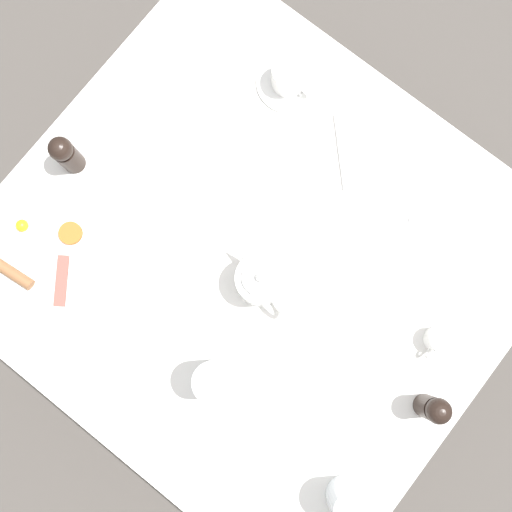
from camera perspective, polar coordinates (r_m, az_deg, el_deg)
The scene contains 14 objects.
ground_plane at distance 2.07m, azimuth 0.00°, elevation -3.05°, with size 8.00×8.00×0.00m, color #4C4742.
table at distance 1.37m, azimuth 0.00°, elevation -0.54°, with size 1.01×1.09×0.77m.
breakfast_plate at distance 1.37m, azimuth -19.69°, elevation 0.20°, with size 0.28×0.28×0.04m.
teapot_near at distance 1.24m, azimuth 0.44°, elevation -2.36°, with size 0.10×0.18×0.12m.
teacup_with_saucer_left at distance 1.38m, azimuth 3.14°, elevation 16.55°, with size 0.14×0.14×0.07m.
water_glass_tall at distance 1.22m, azimuth -3.90°, elevation -11.70°, with size 0.08×0.08×0.14m.
water_glass_short at distance 1.28m, azimuth 8.92°, elevation -22.26°, with size 0.08×0.08×0.13m.
creamer_jug at distance 1.32m, azimuth 17.00°, elevation -7.67°, with size 0.08×0.05×0.05m.
pepper_grinder at distance 1.28m, azimuth 16.54°, elevation -13.80°, with size 0.05×0.05×0.13m.
salt_grinder at distance 1.34m, azimuth -17.66°, elevation 9.23°, with size 0.05×0.05×0.13m.
napkin_folded at distance 1.37m, azimuth 10.19°, elevation 9.97°, with size 0.20×0.20×0.01m.
fork_by_plate at distance 1.38m, azimuth -7.85°, elevation 11.75°, with size 0.17×0.08×0.00m.
knife_by_plate at distance 1.38m, azimuth 18.64°, elevation 2.64°, with size 0.12×0.19×0.00m.
spoon_for_tea at distance 1.32m, azimuth -1.48°, elevation -20.53°, with size 0.16×0.05×0.00m.
Camera 1 is at (0.14, 0.11, 2.06)m, focal length 42.00 mm.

